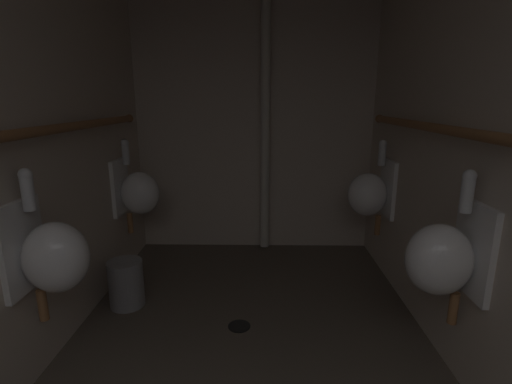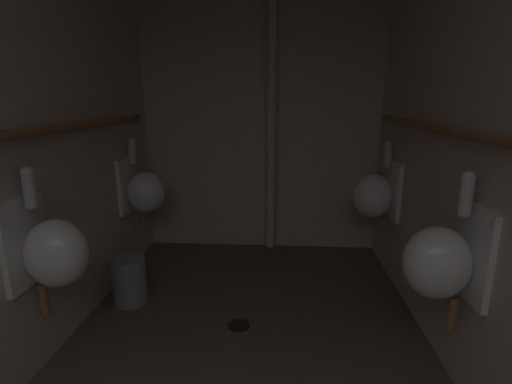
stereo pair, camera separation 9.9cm
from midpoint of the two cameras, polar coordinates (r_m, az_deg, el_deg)
The scene contains 13 objects.
floor at distance 2.19m, azimuth -0.52°, elevation -26.38°, with size 2.24×3.62×0.08m, color brown.
wall_left at distance 2.07m, azimuth -32.56°, elevation 6.79°, with size 0.06×3.62×2.40m, color beige.
wall_right at distance 1.94m, azimuth 33.83°, elevation 6.27°, with size 0.06×3.62×2.40m, color beige.
wall_back at distance 3.45m, azimuth 1.62°, elevation 10.91°, with size 2.24×0.06×2.40m, color beige.
urinal_left_mid at distance 2.05m, azimuth -27.35°, elevation -8.00°, with size 0.32×0.30×0.76m.
urinal_left_far at distance 3.13m, azimuth -15.86°, elevation 0.21°, with size 0.32×0.30×0.76m.
urinal_right_mid at distance 1.94m, azimuth 27.73°, elevation -9.24°, with size 0.32×0.30×0.76m.
urinal_right_far at distance 3.04m, azimuth 18.62°, elevation -0.37°, with size 0.32×0.30×0.76m.
supply_pipe_left at distance 2.03m, azimuth -30.28°, elevation 7.78°, with size 0.06×2.81×0.06m.
supply_pipe_right at distance 1.88m, azimuth 31.80°, elevation 7.24°, with size 0.06×2.85×0.06m.
standpipe_back_wall at distance 3.34m, azimuth 3.23°, elevation 10.80°, with size 0.08×0.08×2.35m, color beige.
floor_drain at distance 2.49m, azimuth -1.44°, elevation -19.60°, with size 0.14×0.14×0.01m, color black.
waste_bin at distance 2.79m, azimuth -17.66°, elevation -12.71°, with size 0.23×0.23×0.32m, color gray.
Camera 2 is at (0.17, 0.08, 1.38)m, focal length 26.35 mm.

